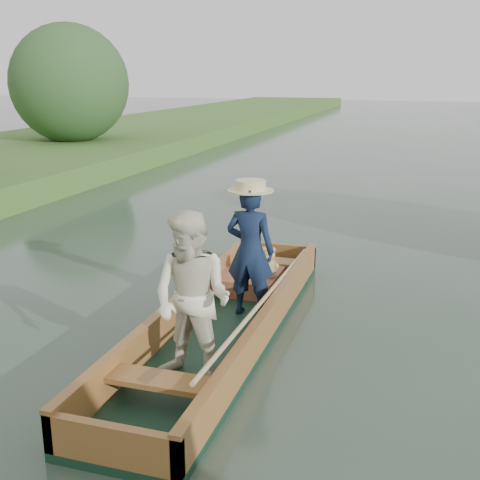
% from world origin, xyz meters
% --- Properties ---
extents(ground, '(120.00, 120.00, 0.00)m').
position_xyz_m(ground, '(0.00, 0.00, 0.00)').
color(ground, '#283D30').
rests_on(ground, ground).
extents(trees_far, '(22.17, 13.12, 4.41)m').
position_xyz_m(trees_far, '(-3.71, 6.93, 2.39)').
color(trees_far, '#47331E').
rests_on(trees_far, ground).
extents(punt, '(1.13, 5.00, 1.67)m').
position_xyz_m(punt, '(0.05, -0.19, 0.54)').
color(punt, black).
rests_on(punt, ground).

